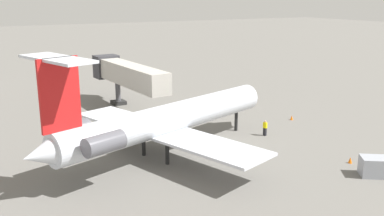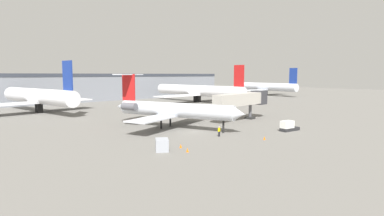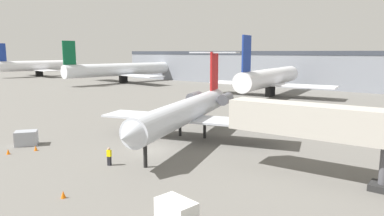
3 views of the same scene
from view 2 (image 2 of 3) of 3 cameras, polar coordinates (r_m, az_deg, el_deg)
The scene contains 13 objects.
ground_plane at distance 56.49m, azimuth 0.30°, elevation -4.38°, with size 400.00×400.00×0.10m, color #66635E.
regional_jet at distance 60.32m, azimuth -3.89°, elevation -0.22°, with size 22.03×27.65×10.32m.
jet_bridge at distance 71.32m, azimuth 9.39°, elevation 1.55°, with size 17.56×4.21×6.37m.
ground_crew_marshaller at distance 52.30m, azimuth 4.93°, elevation -4.24°, with size 0.46×0.37×1.69m.
baggage_tug_lead at distance 59.72m, azimuth 17.02°, elevation -3.21°, with size 4.16×1.97×1.90m.
cargo_container_uld at distance 42.74m, azimuth -5.46°, elevation -6.65°, with size 2.69×2.84×1.61m.
traffic_cone_near at distance 44.30m, azimuth -2.06°, elevation -6.87°, with size 0.36×0.36×0.55m.
traffic_cone_mid at distance 50.92m, azimuth 12.97°, elevation -5.32°, with size 0.36×0.36×0.55m.
traffic_cone_far at distance 41.95m, azimuth -0.82°, elevation -7.60°, with size 0.36×0.36×0.55m.
terminal_building at distance 127.05m, azimuth -25.69°, elevation 3.26°, with size 163.27×20.78×10.57m.
parked_airliner_centre at distance 93.70m, azimuth -25.98°, elevation 1.87°, with size 29.55×34.76×13.46m.
parked_airliner_east_mid at distance 116.40m, azimuth 1.01°, elevation 3.13°, with size 35.89×42.71×13.28m.
parked_airliner_east_end at distance 159.55m, azimuth 13.11°, elevation 3.75°, with size 30.76×36.27×13.15m.
Camera 2 is at (-38.25, -40.30, 10.19)m, focal length 29.48 mm.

